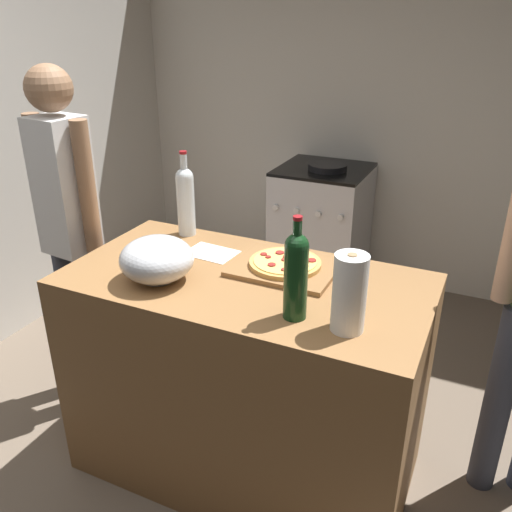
{
  "coord_description": "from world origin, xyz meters",
  "views": [
    {
      "loc": [
        0.79,
        -0.96,
        1.87
      ],
      "look_at": [
        -0.02,
        0.79,
        0.99
      ],
      "focal_mm": 37.74,
      "sensor_mm": 36.0,
      "label": 1
    }
  ],
  "objects_px": {
    "paper_towel_roll": "(349,293)",
    "wine_bottle_green": "(296,272)",
    "wine_bottle_dark": "(186,198)",
    "person_in_stripes": "(70,223)",
    "mixing_bowl": "(157,259)",
    "pizza": "(285,263)",
    "stove": "(321,231)"
  },
  "relations": [
    {
      "from": "paper_towel_roll",
      "to": "stove",
      "type": "bearing_deg",
      "value": 110.44
    },
    {
      "from": "pizza",
      "to": "wine_bottle_green",
      "type": "relative_size",
      "value": 0.79
    },
    {
      "from": "wine_bottle_dark",
      "to": "person_in_stripes",
      "type": "distance_m",
      "value": 0.58
    },
    {
      "from": "wine_bottle_green",
      "to": "stove",
      "type": "height_order",
      "value": "wine_bottle_green"
    },
    {
      "from": "mixing_bowl",
      "to": "wine_bottle_dark",
      "type": "height_order",
      "value": "wine_bottle_dark"
    },
    {
      "from": "paper_towel_roll",
      "to": "person_in_stripes",
      "type": "height_order",
      "value": "person_in_stripes"
    },
    {
      "from": "mixing_bowl",
      "to": "person_in_stripes",
      "type": "bearing_deg",
      "value": 158.78
    },
    {
      "from": "wine_bottle_green",
      "to": "stove",
      "type": "relative_size",
      "value": 0.37
    },
    {
      "from": "paper_towel_roll",
      "to": "wine_bottle_green",
      "type": "bearing_deg",
      "value": 179.38
    },
    {
      "from": "paper_towel_roll",
      "to": "wine_bottle_green",
      "type": "xyz_separation_m",
      "value": [
        -0.18,
        0.0,
        0.03
      ]
    },
    {
      "from": "stove",
      "to": "person_in_stripes",
      "type": "distance_m",
      "value": 1.84
    },
    {
      "from": "mixing_bowl",
      "to": "person_in_stripes",
      "type": "relative_size",
      "value": 0.17
    },
    {
      "from": "pizza",
      "to": "mixing_bowl",
      "type": "bearing_deg",
      "value": -144.87
    },
    {
      "from": "mixing_bowl",
      "to": "person_in_stripes",
      "type": "height_order",
      "value": "person_in_stripes"
    },
    {
      "from": "wine_bottle_dark",
      "to": "paper_towel_roll",
      "type": "bearing_deg",
      "value": -28.27
    },
    {
      "from": "pizza",
      "to": "mixing_bowl",
      "type": "relative_size",
      "value": 1.01
    },
    {
      "from": "mixing_bowl",
      "to": "stove",
      "type": "height_order",
      "value": "mixing_bowl"
    },
    {
      "from": "wine_bottle_dark",
      "to": "stove",
      "type": "distance_m",
      "value": 1.59
    },
    {
      "from": "wine_bottle_dark",
      "to": "mixing_bowl",
      "type": "bearing_deg",
      "value": -71.88
    },
    {
      "from": "paper_towel_roll",
      "to": "wine_bottle_dark",
      "type": "relative_size",
      "value": 0.69
    },
    {
      "from": "paper_towel_roll",
      "to": "wine_bottle_green",
      "type": "height_order",
      "value": "wine_bottle_green"
    },
    {
      "from": "mixing_bowl",
      "to": "wine_bottle_dark",
      "type": "relative_size",
      "value": 0.73
    },
    {
      "from": "paper_towel_roll",
      "to": "person_in_stripes",
      "type": "relative_size",
      "value": 0.16
    },
    {
      "from": "pizza",
      "to": "stove",
      "type": "bearing_deg",
      "value": 103.09
    },
    {
      "from": "person_in_stripes",
      "to": "wine_bottle_green",
      "type": "bearing_deg",
      "value": -13.37
    },
    {
      "from": "pizza",
      "to": "stove",
      "type": "xyz_separation_m",
      "value": [
        -0.37,
        1.61,
        -0.51
      ]
    },
    {
      "from": "paper_towel_roll",
      "to": "mixing_bowl",
      "type": "bearing_deg",
      "value": 177.31
    },
    {
      "from": "pizza",
      "to": "person_in_stripes",
      "type": "xyz_separation_m",
      "value": [
        -1.08,
        -0.02,
        -0.0
      ]
    },
    {
      "from": "paper_towel_roll",
      "to": "wine_bottle_dark",
      "type": "height_order",
      "value": "wine_bottle_dark"
    },
    {
      "from": "wine_bottle_dark",
      "to": "stove",
      "type": "xyz_separation_m",
      "value": [
        0.18,
        1.44,
        -0.65
      ]
    },
    {
      "from": "pizza",
      "to": "wine_bottle_dark",
      "type": "bearing_deg",
      "value": 163.66
    },
    {
      "from": "mixing_bowl",
      "to": "stove",
      "type": "distance_m",
      "value": 1.97
    }
  ]
}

